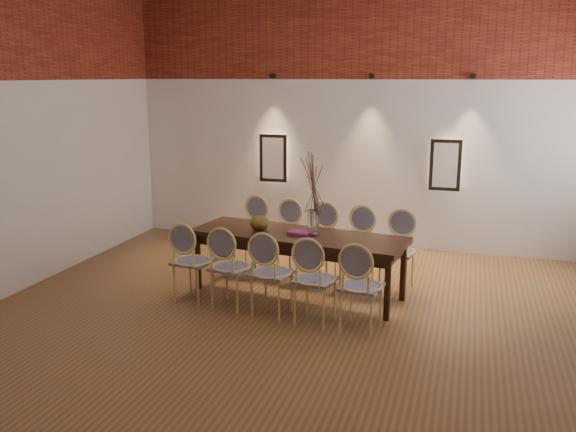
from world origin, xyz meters
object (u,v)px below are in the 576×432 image
(chair_far_a, at_px, (250,234))
(bowl, at_px, (259,223))
(book, at_px, (300,233))
(chair_near_b, at_px, (231,267))
(chair_near_d, at_px, (315,280))
(chair_near_a, at_px, (193,261))
(chair_far_d, at_px, (357,247))
(vase, at_px, (313,223))
(dining_table, at_px, (298,264))
(chair_far_c, at_px, (320,242))
(chair_far_b, at_px, (284,238))
(chair_near_e, at_px, (361,286))
(chair_near_c, at_px, (272,273))
(chair_far_e, at_px, (397,252))

(chair_far_a, xyz_separation_m, bowl, (0.42, -0.80, 0.37))
(bowl, xyz_separation_m, book, (0.52, -0.04, -0.07))
(chair_near_b, xyz_separation_m, chair_near_d, (1.00, -0.14, 0.00))
(chair_near_a, relative_size, bowl, 3.92)
(bowl, bearing_deg, chair_near_b, -100.22)
(chair_far_d, xyz_separation_m, vase, (-0.41, -0.64, 0.43))
(dining_table, height_order, chair_far_c, chair_far_c)
(chair_far_d, bearing_deg, dining_table, 53.61)
(chair_far_b, bearing_deg, chair_far_d, -180.00)
(chair_near_e, relative_size, bowl, 3.92)
(chair_near_e, bearing_deg, chair_near_c, -180.00)
(chair_far_a, xyz_separation_m, book, (0.94, -0.84, 0.30))
(chair_near_e, height_order, chair_far_e, same)
(chair_near_e, xyz_separation_m, chair_far_d, (-0.31, 1.43, 0.00))
(chair_far_a, bearing_deg, chair_near_c, 126.39)
(dining_table, height_order, chair_near_c, chair_near_c)
(chair_near_b, relative_size, chair_near_d, 1.00)
(book, bearing_deg, chair_far_d, 47.95)
(dining_table, xyz_separation_m, chair_near_a, (-1.10, -0.54, 0.09))
(dining_table, height_order, book, book)
(chair_near_a, height_order, book, chair_near_a)
(chair_near_a, distance_m, bowl, 0.91)
(chair_near_a, bearing_deg, chair_far_c, 53.61)
(chair_near_a, bearing_deg, vase, 29.69)
(chair_near_d, bearing_deg, chair_near_b, 180.00)
(chair_near_d, bearing_deg, book, 124.95)
(chair_near_c, distance_m, chair_far_c, 1.37)
(vase, distance_m, bowl, 0.68)
(chair_far_e, height_order, book, chair_far_e)
(book, bearing_deg, chair_far_b, 119.65)
(chair_near_a, distance_m, chair_far_a, 1.37)
(chair_near_e, bearing_deg, chair_near_d, -180.00)
(chair_near_b, distance_m, chair_near_e, 1.52)
(chair_near_d, xyz_separation_m, vase, (-0.21, 0.72, 0.43))
(chair_near_c, distance_m, chair_near_d, 0.51)
(chair_near_b, bearing_deg, chair_far_c, 69.77)
(chair_near_c, bearing_deg, vase, 74.34)
(chair_near_b, bearing_deg, chair_far_e, 42.13)
(chair_near_d, bearing_deg, chair_far_e, 69.77)
(chair_far_c, bearing_deg, chair_far_b, -0.00)
(dining_table, distance_m, chair_far_d, 0.86)
(chair_far_a, relative_size, chair_far_b, 1.00)
(dining_table, relative_size, chair_far_e, 2.69)
(chair_far_a, bearing_deg, chair_far_d, -180.00)
(chair_near_e, distance_m, chair_far_b, 2.05)
(chair_near_d, height_order, chair_far_b, same)
(chair_far_b, bearing_deg, book, 127.73)
(chair_far_a, distance_m, chair_far_c, 1.01)
(bowl, bearing_deg, chair_far_e, 18.16)
(chair_far_c, bearing_deg, chair_near_d, 110.23)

